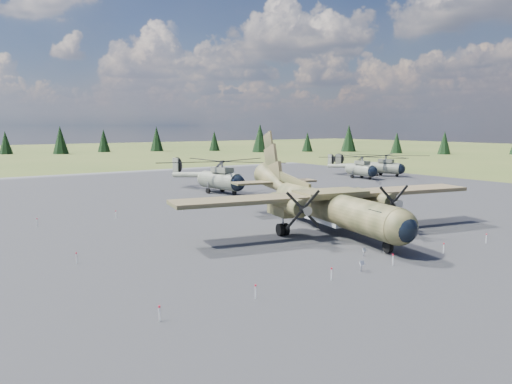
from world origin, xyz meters
TOP-DOWN VIEW (x-y plane):
  - ground at (0.00, 0.00)m, footprint 500.00×500.00m
  - apron at (0.00, 10.00)m, footprint 120.00×120.00m
  - transport_plane at (6.30, -1.53)m, footprint 30.21×27.13m
  - helicopter_near at (11.57, 26.82)m, footprint 22.10×24.06m
  - helicopter_mid at (44.31, 29.74)m, footprint 18.38×20.37m
  - helicopter_far at (51.30, 30.17)m, footprint 21.66×21.66m
  - info_placard_left at (-0.88, -13.20)m, footprint 0.53×0.31m
  - info_placard_right at (2.21, -10.53)m, footprint 0.46×0.28m
  - barrier_fence at (-0.46, -0.08)m, footprint 33.12×29.62m
  - treeline at (3.49, -7.09)m, footprint 319.06×324.00m

SIDE VIEW (x-z plane):
  - ground at x=0.00m, z-range 0.00..0.00m
  - apron at x=0.00m, z-range -0.02..0.02m
  - info_placard_right at x=2.21m, z-range 0.11..0.79m
  - barrier_fence at x=-0.46m, z-range 0.08..0.93m
  - info_placard_left at x=-0.88m, z-range 0.13..0.90m
  - transport_plane at x=6.30m, z-range -2.12..7.85m
  - helicopter_mid at x=44.31m, z-range 0.88..5.10m
  - helicopter_far at x=51.30m, z-range 0.89..5.12m
  - helicopter_near at x=11.57m, z-range 1.02..5.92m
  - treeline at x=3.49m, z-range -0.63..10.37m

